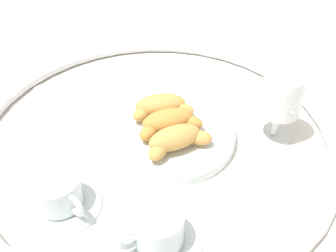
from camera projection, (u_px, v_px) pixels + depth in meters
The scene contains 11 objects.
ground_plane at pixel (155, 138), 0.80m from camera, with size 2.20×2.20×0.00m, color silver.
table_chrome_rim at pixel (155, 134), 0.79m from camera, with size 0.70×0.70×0.02m, color silver.
pastry_plate at pixel (168, 133), 0.79m from camera, with size 0.26×0.26×0.02m.
croissant_large at pixel (161, 106), 0.81m from camera, with size 0.12×0.10×0.04m.
croissant_small at pixel (169, 122), 0.77m from camera, with size 0.13×0.09×0.04m.
croissant_extra at pixel (177, 139), 0.73m from camera, with size 0.13×0.08×0.04m.
coffee_cup_near at pixel (59, 195), 0.65m from camera, with size 0.14×0.14×0.06m.
coffee_cup_far at pixel (158, 231), 0.60m from camera, with size 0.14×0.14×0.06m.
juice_glass_left at pixel (282, 97), 0.74m from camera, with size 0.08×0.08×0.14m.
sugar_packet at pixel (160, 68), 0.99m from camera, with size 0.05×0.03×0.01m, color white.
folded_napkin at pixel (58, 97), 0.90m from camera, with size 0.11×0.11×0.01m, color silver.
Camera 1 is at (0.35, 0.48, 0.53)m, focal length 43.61 mm.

